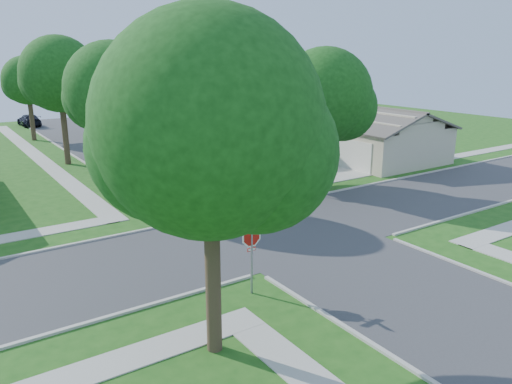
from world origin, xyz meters
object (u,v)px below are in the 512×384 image
object	(u,v)px
tree_w_mid	(60,78)
tree_ne_corner	(325,100)
stop_sign_ne	(296,161)
car_curb_east	(161,143)
car_curb_west	(29,120)
tree_e_mid	(177,77)
tree_w_near	(114,94)
house_ne_near	(357,138)
tree_e_near	(257,95)
house_ne_far	(240,115)
tree_sw_corner	(211,134)
stop_sign_sw	(252,240)
car_driveway	(280,170)
tree_e_far	(124,75)
tree_w_far	(28,83)

from	to	relation	value
tree_w_mid	tree_ne_corner	xyz separation A→B (m)	(11.00, -16.80, -0.90)
stop_sign_ne	car_curb_east	world-z (taller)	stop_sign_ne
car_curb_west	car_curb_east	bearing A→B (deg)	102.60
tree_w_mid	car_curb_east	bearing A→B (deg)	4.05
tree_e_mid	tree_ne_corner	xyz separation A→B (m)	(1.60, -16.80, -0.66)
tree_w_near	house_ne_near	world-z (taller)	tree_w_near
tree_e_near	house_ne_far	world-z (taller)	tree_e_near
tree_sw_corner	house_ne_far	world-z (taller)	tree_sw_corner
stop_sign_sw	house_ne_far	world-z (taller)	house_ne_far
tree_w_mid	car_driveway	bearing A→B (deg)	-50.52
tree_w_mid	tree_sw_corner	xyz separation A→B (m)	(-2.80, -28.00, -0.23)
tree_ne_corner	car_driveway	size ratio (longest dim) A/B	2.19
car_curb_west	tree_sw_corner	bearing A→B (deg)	82.42
tree_ne_corner	tree_e_near	bearing A→B (deg)	108.53
tree_w_mid	car_curb_west	bearing A→B (deg)	86.51
stop_sign_sw	car_curb_east	world-z (taller)	stop_sign_sw
tree_e_far	tree_w_mid	size ratio (longest dim) A/B	0.91
stop_sign_ne	tree_w_far	bearing A→B (deg)	107.70
stop_sign_sw	tree_w_mid	world-z (taller)	tree_w_mid
car_curb_east	car_curb_west	bearing A→B (deg)	102.24
tree_e_near	tree_ne_corner	xyz separation A→B (m)	(1.61, -4.80, -0.05)
car_driveway	car_curb_west	bearing A→B (deg)	14.63
tree_e_mid	car_curb_west	world-z (taller)	tree_e_mid
tree_w_mid	car_curb_west	size ratio (longest dim) A/B	2.04
stop_sign_sw	tree_e_far	xyz separation A→B (m)	(9.45, 38.71, 3.95)
stop_sign_sw	tree_ne_corner	xyz separation A→B (m)	(11.06, 8.91, 3.56)
tree_e_mid	tree_w_far	xyz separation A→B (m)	(-9.41, 13.00, -0.75)
car_curb_west	tree_w_mid	bearing A→B (deg)	83.62
stop_sign_sw	stop_sign_ne	size ratio (longest dim) A/B	1.00
tree_e_mid	tree_w_far	bearing A→B (deg)	125.90
house_ne_far	car_curb_east	world-z (taller)	house_ne_far
stop_sign_ne	tree_w_mid	distance (m)	19.31
tree_e_near	car_curb_west	xyz separation A→B (m)	(-7.95, 35.64, -4.96)
tree_ne_corner	car_curb_east	world-z (taller)	tree_ne_corner
tree_e_far	tree_ne_corner	size ratio (longest dim) A/B	1.01
stop_sign_sw	stop_sign_ne	world-z (taller)	same
car_driveway	tree_sw_corner	bearing A→B (deg)	138.81
tree_e_near	tree_w_far	xyz separation A→B (m)	(-9.40, 25.00, -0.14)
tree_ne_corner	house_ne_far	bearing A→B (deg)	68.77
tree_e_near	tree_e_far	xyz separation A→B (m)	(0.00, 25.00, 0.34)
car_curb_east	car_curb_west	xyz separation A→B (m)	(-6.40, 23.09, -0.05)
tree_e_near	tree_w_mid	size ratio (longest dim) A/B	0.87
tree_e_mid	car_curb_west	bearing A→B (deg)	108.60
stop_sign_sw	tree_w_mid	xyz separation A→B (m)	(0.06, 25.71, 4.46)
tree_e_far	car_driveway	bearing A→B (deg)	-87.25
tree_w_near	car_curb_east	world-z (taller)	tree_w_near
tree_e_near	tree_w_mid	world-z (taller)	tree_w_mid
stop_sign_ne	tree_w_near	xyz separation A→B (m)	(-9.34, 4.31, 4.08)
house_ne_far	tree_w_near	bearing A→B (deg)	-135.91
tree_e_near	tree_e_far	world-z (taller)	tree_e_far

